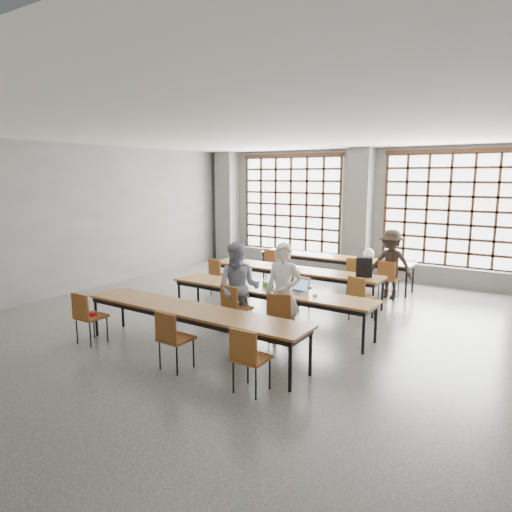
{
  "coord_description": "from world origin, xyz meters",
  "views": [
    {
      "loc": [
        4.45,
        -6.78,
        2.75
      ],
      "look_at": [
        -0.24,
        0.4,
        1.24
      ],
      "focal_mm": 32.0,
      "sensor_mm": 36.0,
      "label": 1
    }
  ],
  "objects": [
    {
      "name": "chair_mid_right",
      "position": [
        1.51,
        1.34,
        0.54
      ],
      "size": [
        0.53,
        0.53,
        0.88
      ],
      "color": "brown",
      "rests_on": "floor"
    },
    {
      "name": "wall_back",
      "position": [
        0.0,
        5.5,
        1.75
      ],
      "size": [
        10.0,
        0.0,
        10.0
      ],
      "primitive_type": "plane",
      "rotation": [
        1.57,
        0.0,
        0.0
      ],
      "color": "#5C5C5A",
      "rests_on": "floor"
    },
    {
      "name": "chair_back_mid",
      "position": [
        0.69,
        3.23,
        0.54
      ],
      "size": [
        0.52,
        0.52,
        0.88
      ],
      "color": "brown",
      "rests_on": "floor"
    },
    {
      "name": "red_pouch",
      "position": [
        -1.81,
        -2.19,
        0.5
      ],
      "size": [
        0.2,
        0.08,
        0.06
      ],
      "primitive_type": "cube",
      "rotation": [
        0.0,
        0.0,
        0.01
      ],
      "color": "red",
      "rests_on": "chair_near_left"
    },
    {
      "name": "laptop_front",
      "position": [
        0.79,
        0.2,
        0.79
      ],
      "size": [
        0.4,
        0.36,
        0.26
      ],
      "color": "#B3B3B8",
      "rests_on": "desk_row_c"
    },
    {
      "name": "desk_row_d",
      "position": [
        -0.11,
        -1.64,
        0.66
      ],
      "size": [
        4.0,
        0.7,
        0.73
      ],
      "color": "brown",
      "rests_on": "floor"
    },
    {
      "name": "desk_row_c",
      "position": [
        0.23,
        0.09,
        0.66
      ],
      "size": [
        4.0,
        0.7,
        0.73
      ],
      "color": "brown",
      "rests_on": "floor"
    },
    {
      "name": "floor",
      "position": [
        0.0,
        0.0,
        0.0
      ],
      "size": [
        11.0,
        11.0,
        0.0
      ],
      "primitive_type": "plane",
      "color": "#484845",
      "rests_on": "ground"
    },
    {
      "name": "chair_mid_left",
      "position": [
        -1.88,
        1.34,
        0.54
      ],
      "size": [
        0.49,
        0.49,
        0.88
      ],
      "color": "brown",
      "rests_on": "floor"
    },
    {
      "name": "student_male",
      "position": [
        0.83,
        -0.41,
        0.84
      ],
      "size": [
        0.68,
        0.53,
        1.68
      ],
      "primitive_type": "imported",
      "rotation": [
        0.0,
        0.0,
        0.22
      ],
      "color": "white",
      "rests_on": "floor"
    },
    {
      "name": "chair_near_right",
      "position": [
        1.39,
        -2.27,
        0.54
      ],
      "size": [
        0.43,
        0.43,
        0.88
      ],
      "color": "brown",
      "rests_on": "floor"
    },
    {
      "name": "column_left",
      "position": [
        -4.5,
        5.22,
        1.75
      ],
      "size": [
        0.6,
        0.55,
        3.5
      ],
      "primitive_type": "cube",
      "color": "#545351",
      "rests_on": "floor"
    },
    {
      "name": "backpack",
      "position": [
        1.33,
        2.02,
        0.93
      ],
      "size": [
        0.37,
        0.29,
        0.4
      ],
      "primitive_type": "cube",
      "rotation": [
        0.0,
        0.0,
        0.34
      ],
      "color": "black",
      "rests_on": "desk_row_b"
    },
    {
      "name": "chair_back_left",
      "position": [
        -1.55,
        3.23,
        0.54
      ],
      "size": [
        0.5,
        0.5,
        0.88
      ],
      "color": "brown",
      "rests_on": "floor"
    },
    {
      "name": "window_right",
      "position": [
        2.25,
        5.42,
        1.9
      ],
      "size": [
        3.32,
        0.12,
        3.0
      ],
      "color": "white",
      "rests_on": "wall_back"
    },
    {
      "name": "window_left",
      "position": [
        -2.25,
        5.42,
        1.9
      ],
      "size": [
        3.32,
        0.12,
        3.0
      ],
      "color": "white",
      "rests_on": "wall_back"
    },
    {
      "name": "chair_mid_centre",
      "position": [
        0.12,
        1.34,
        0.54
      ],
      "size": [
        0.5,
        0.5,
        0.88
      ],
      "color": "#672F14",
      "rests_on": "floor"
    },
    {
      "name": "wall_left",
      "position": [
        -5.0,
        0.0,
        1.75
      ],
      "size": [
        0.0,
        11.0,
        11.0
      ],
      "primitive_type": "plane",
      "rotation": [
        1.57,
        0.0,
        1.57
      ],
      "color": "#5C5C5A",
      "rests_on": "floor"
    },
    {
      "name": "paper_sheet_a",
      "position": [
        -0.87,
        2.02,
        0.73
      ],
      "size": [
        0.36,
        0.32,
        0.0
      ],
      "primitive_type": "cube",
      "rotation": [
        0.0,
        0.0,
        0.47
      ],
      "color": "white",
      "rests_on": "desk_row_b"
    },
    {
      "name": "mouse",
      "position": [
        1.18,
        0.07,
        0.75
      ],
      "size": [
        0.11,
        0.09,
        0.04
      ],
      "primitive_type": "ellipsoid",
      "rotation": [
        0.0,
        0.0,
        -0.31
      ],
      "color": "white",
      "rests_on": "desk_row_c"
    },
    {
      "name": "chair_front_right",
      "position": [
        0.85,
        -0.53,
        0.54
      ],
      "size": [
        0.52,
        0.52,
        0.88
      ],
      "color": "brown",
      "rests_on": "floor"
    },
    {
      "name": "student_female",
      "position": [
        -0.07,
        -0.41,
        0.81
      ],
      "size": [
        0.94,
        0.83,
        1.61
      ],
      "primitive_type": "imported",
      "rotation": [
        0.0,
        0.0,
        0.32
      ],
      "color": "#181F4A",
      "rests_on": "floor"
    },
    {
      "name": "column_mid",
      "position": [
        0.0,
        5.22,
        1.75
      ],
      "size": [
        0.6,
        0.55,
        3.5
      ],
      "primitive_type": "cube",
      "color": "#545351",
      "rests_on": "floor"
    },
    {
      "name": "student_back",
      "position": [
        1.46,
        3.36,
        0.78
      ],
      "size": [
        1.05,
        0.66,
        1.57
      ],
      "primitive_type": "imported",
      "rotation": [
        0.0,
        0.0,
        -0.08
      ],
      "color": "black",
      "rests_on": "floor"
    },
    {
      "name": "chair_back_right",
      "position": [
        1.46,
        3.23,
        0.54
      ],
      "size": [
        0.43,
        0.44,
        0.88
      ],
      "color": "brown",
      "rests_on": "floor"
    },
    {
      "name": "chair_near_mid",
      "position": [
        0.08,
        -2.27,
        0.54
      ],
      "size": [
        0.43,
        0.44,
        0.88
      ],
      "color": "#673014",
      "rests_on": "floor"
    },
    {
      "name": "sill_ledge",
      "position": [
        0.0,
        5.3,
        0.25
      ],
      "size": [
        9.8,
        0.35,
        0.5
      ],
      "primitive_type": "cube",
      "color": "#545351",
      "rests_on": "floor"
    },
    {
      "name": "laptop_back",
      "position": [
        1.23,
        3.97,
        0.79
      ],
      "size": [
        0.42,
        0.38,
        0.26
      ],
      "color": "#B9B8BE",
      "rests_on": "desk_row_a"
    },
    {
      "name": "phone",
      "position": [
        0.41,
        -0.01,
        0.74
      ],
      "size": [
        0.14,
        0.1,
        0.01
      ],
      "primitive_type": "cube",
      "rotation": [
        0.0,
        0.0,
        -0.33
      ],
      "color": "black",
      "rests_on": "desk_row_c"
    },
    {
      "name": "ceiling",
      "position": [
        0.0,
        0.0,
        3.5
      ],
      "size": [
        11.0,
        11.0,
        0.0
      ],
      "primitive_type": "plane",
      "rotation": [
        3.14,
        0.0,
        0.0
      ],
      "color": "silver",
      "rests_on": "floor"
    },
    {
      "name": "chair_near_left",
      "position": [
        -1.81,
        -2.27,
        0.54
      ],
      "size": [
        0.43,
        0.43,
        0.88
      ],
      "color": "brown",
      "rests_on": "floor"
    },
    {
      "name": "desk_row_a",
      "position": [
        -0.14,
        3.86,
        0.66
      ],
      "size": [
        4.0,
        0.7,
        0.73
      ],
      "color": "brown",
      "rests_on": "floor"
    },
    {
      "name": "paper_sheet_b",
      "position": [
        -0.57,
        1.92,
        0.73
      ],
      "size": [
        0.3,
        0.22,
        0.0
      ],
      "primitive_type": "cube",
      "rotation": [
        0.0,
        0.0,
        -0.02
      ],
      "color": "silver",
      "rests_on": "desk_row_b"
    },
    {
      "name": "paper_sheet_c",
      "position": [
        -0.17,
        1.97,
        0.73
      ],
      "size": [
        0.33,
        0.26,
        0.0
      ],
      "primitive_type": "cube",
      "rotation": [
        0.0,
        0.0,
        0.18
      ],
      "color": "silver",
      "rests_on": "desk_row_b"
    },
    {
      "name": "plastic_bag",
      "position": [
        0.76,
        3.91,
        0.87
      ],
      "size": [
        0.32,
        0.28,
        0.29
      ],
      "primitive_type": "ellipsoid",
      "rotation": [
        0.0,
        0.0,
        -0.35
      ],
      "color": "white",
      "rests_on": "desk_row_a"
    },
    {
      "name": "green_box",
      "position": [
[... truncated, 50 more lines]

